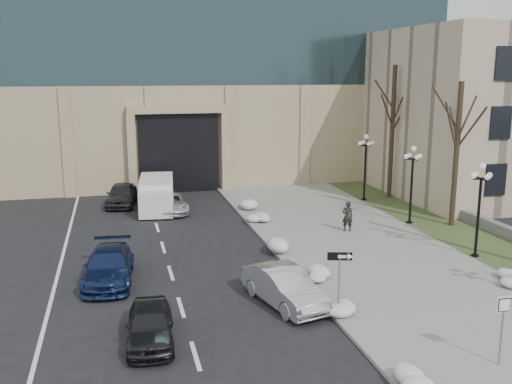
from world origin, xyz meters
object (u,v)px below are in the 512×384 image
car_b (284,287)px  lamppost_b (480,197)px  lamppost_d (365,158)px  car_a (150,324)px  lamppost_c (412,174)px  car_c (109,266)px  one_way_sign (344,264)px  keep_sign (503,316)px  box_truck (157,195)px  car_d (170,203)px  pedestrian (347,216)px  car_e (122,194)px

car_b → lamppost_b: (10.80, 3.20, 2.33)m
lamppost_d → car_b: bearing=-123.7°
car_a → lamppost_b: (16.14, 5.18, 2.42)m
lamppost_b → lamppost_c: size_ratio=1.00×
car_c → one_way_sign: bearing=-30.6°
car_b → car_c: (-6.71, 4.25, -0.02)m
keep_sign → lamppost_c: lamppost_c is taller
box_truck → lamppost_d: 14.65m
one_way_sign → lamppost_b: 10.35m
one_way_sign → car_b: bearing=150.9°
car_c → lamppost_d: 21.33m
car_b → car_d: 16.53m
lamppost_b → lamppost_d: 13.00m
car_c → lamppost_c: size_ratio=1.04×
pedestrian → keep_sign: size_ratio=0.73×
one_way_sign → keep_sign: one_way_sign is taller
car_e → keep_sign: bearing=-58.3°
keep_sign → lamppost_d: size_ratio=0.49×
one_way_sign → keep_sign: bearing=-39.1°
lamppost_d → box_truck: bearing=175.0°
car_a → lamppost_d: size_ratio=0.81×
car_a → car_d: bearing=86.2°
car_c → car_e: 14.86m
car_c → box_truck: bearing=81.6°
car_e → box_truck: 2.79m
box_truck → lamppost_c: bearing=-22.7°
one_way_sign → lamppost_d: lamppost_d is taller
pedestrian → box_truck: 13.21m
car_c → lamppost_c: lamppost_c is taller
car_c → keep_sign: (11.76, -10.59, 1.01)m
pedestrian → car_a: bearing=53.8°
car_c → lamppost_b: size_ratio=1.04×
box_truck → lamppost_b: size_ratio=1.35×
car_a → one_way_sign: one_way_sign is taller
car_d → box_truck: (-0.75, 1.18, 0.35)m
car_b → lamppost_d: lamppost_d is taller
lamppost_d → car_d: bearing=179.7°
pedestrian → lamppost_c: size_ratio=0.36×
keep_sign → lamppost_b: 11.22m
car_d → lamppost_b: (13.70, -13.08, 2.46)m
box_truck → keep_sign: 25.35m
car_e → one_way_sign: bearing=-61.4°
car_b → lamppost_c: size_ratio=0.94×
car_e → lamppost_b: bearing=-35.1°
pedestrian → box_truck: size_ratio=0.27×
one_way_sign → lamppost_b: lamppost_b is taller
car_a → car_b: bearing=24.3°
pedestrian → lamppost_d: bearing=-110.0°
car_c → lamppost_c: (17.51, 5.44, 2.35)m
car_c → one_way_sign: size_ratio=1.94×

